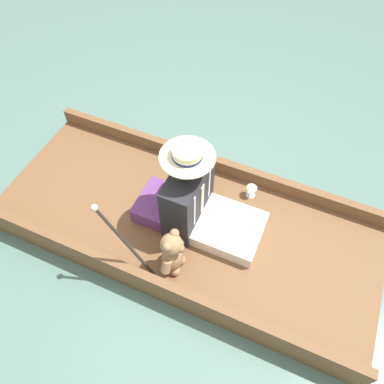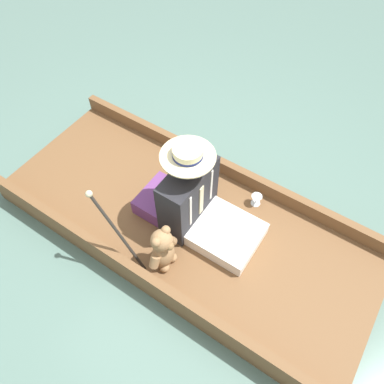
{
  "view_description": "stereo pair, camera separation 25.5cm",
  "coord_description": "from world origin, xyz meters",
  "views": [
    {
      "loc": [
        1.34,
        0.65,
        2.55
      ],
      "look_at": [
        -0.03,
        0.04,
        0.49
      ],
      "focal_mm": 35.0,
      "sensor_mm": 36.0,
      "label": 1
    },
    {
      "loc": [
        1.22,
        0.87,
        2.55
      ],
      "look_at": [
        -0.03,
        0.04,
        0.49
      ],
      "focal_mm": 35.0,
      "sensor_mm": 36.0,
      "label": 2
    }
  ],
  "objects": [
    {
      "name": "punt_boat",
      "position": [
        0.0,
        0.0,
        0.08
      ],
      "size": [
        1.18,
        2.88,
        0.27
      ],
      "color": "brown",
      "rests_on": "ground_plane"
    },
    {
      "name": "seated_person",
      "position": [
        -0.03,
        0.09,
        0.42
      ],
      "size": [
        0.47,
        0.73,
        0.76
      ],
      "rotation": [
        0.0,
        0.0,
        0.12
      ],
      "color": "white",
      "rests_on": "punt_boat"
    },
    {
      "name": "walking_cane",
      "position": [
        0.49,
        -0.21,
        0.54
      ],
      "size": [
        0.04,
        0.36,
        0.66
      ],
      "color": "#2D2823",
      "rests_on": "punt_boat"
    },
    {
      "name": "wine_glass",
      "position": [
        -0.42,
        0.38,
        0.22
      ],
      "size": [
        0.08,
        0.08,
        0.1
      ],
      "color": "silver",
      "rests_on": "punt_boat"
    },
    {
      "name": "ground_plane",
      "position": [
        0.0,
        0.0,
        0.0
      ],
      "size": [
        16.0,
        16.0,
        0.0
      ],
      "primitive_type": "plane",
      "color": "slate"
    },
    {
      "name": "teddy_bear",
      "position": [
        0.37,
        0.08,
        0.33
      ],
      "size": [
        0.28,
        0.16,
        0.4
      ],
      "color": "#9E754C",
      "rests_on": "punt_boat"
    },
    {
      "name": "seat_cushion",
      "position": [
        -0.01,
        -0.24,
        0.22
      ],
      "size": [
        0.36,
        0.25,
        0.14
      ],
      "color": "#6B3875",
      "rests_on": "punt_boat"
    }
  ]
}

